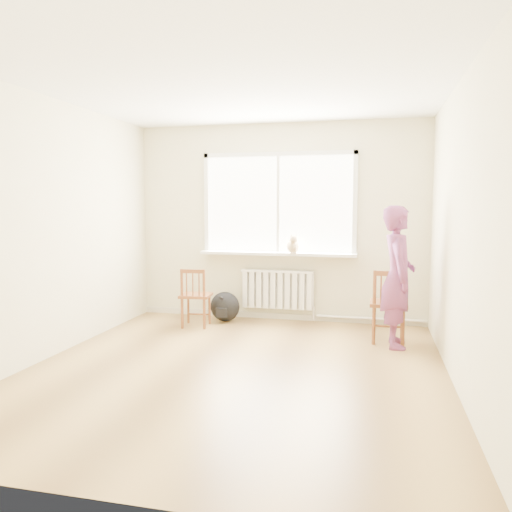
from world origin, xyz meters
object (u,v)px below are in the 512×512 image
Objects in this scene: chair_right at (389,306)px; cat at (293,245)px; person at (398,277)px; backpack at (225,307)px; chair_left at (195,297)px.

chair_right is 2.17× the size of cat.
person reaches higher than backpack.
backpack is (-0.92, -0.13, -0.85)m from cat.
chair_right is (2.44, -0.20, 0.04)m from chair_left.
cat is 1.26m from backpack.
person is at bearing -17.97° from backpack.
person reaches higher than cat.
backpack is (-2.24, 0.73, -0.59)m from person.
chair_right reaches higher than chair_left.
person is at bearing -44.38° from cat.
backpack is at bearing 68.38° from person.
chair_left is at bearing 79.00° from person.
chair_left is at bearing -167.77° from cat.
person reaches higher than chair_left.
chair_right is 0.54× the size of person.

